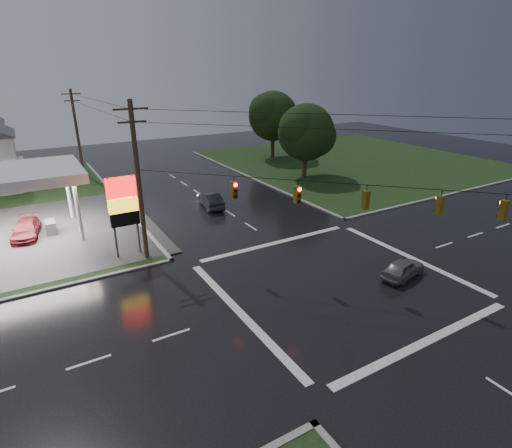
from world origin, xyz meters
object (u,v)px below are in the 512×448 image
tree_ne_far (274,116)px  car_crossing (403,268)px  pylon_sign (123,204)px  utility_pole_nw (139,181)px  utility_pole_n (77,131)px  car_pump (26,229)px  tree_ne_near (307,132)px  car_north (211,200)px

tree_ne_far → car_crossing: (-12.99, -35.76, -5.57)m
pylon_sign → utility_pole_nw: size_ratio=0.55×
utility_pole_n → pylon_sign: bearing=-92.1°
car_pump → tree_ne_far: bearing=34.8°
car_crossing → tree_ne_near: bearing=-33.8°
utility_pole_n → car_pump: (-7.26, -19.81, -4.80)m
car_crossing → pylon_sign: bearing=39.1°
tree_ne_far → pylon_sign: bearing=-139.6°
tree_ne_far → car_north: size_ratio=2.21×
car_crossing → car_north: bearing=3.4°
tree_ne_near → car_crossing: size_ratio=2.50×
tree_ne_near → car_pump: bearing=-173.0°
tree_ne_far → car_pump: tree_ne_far is taller
pylon_sign → car_north: (9.70, 6.98, -3.28)m
utility_pole_n → car_north: 22.79m
utility_pole_n → tree_ne_far: 26.96m
utility_pole_nw → car_north: size_ratio=2.48×
tree_ne_far → car_pump: (-33.91, -15.81, -5.51)m
tree_ne_near → tree_ne_far: (3.01, 12.00, 0.62)m
pylon_sign → car_crossing: pylon_sign is taller
utility_pole_nw → car_crossing: size_ratio=3.06×
car_crossing → car_pump: size_ratio=0.78×
pylon_sign → car_crossing: 19.42m
utility_pole_n → car_crossing: 42.33m
pylon_sign → utility_pole_n: bearing=87.9°
tree_ne_far → car_pump: bearing=-155.0°
utility_pole_n → car_north: utility_pole_n is taller
tree_ne_far → utility_pole_nw: bearing=-137.4°
tree_ne_far → car_crossing: size_ratio=2.73×
utility_pole_n → tree_ne_far: bearing=-8.5°
utility_pole_nw → utility_pole_n: utility_pole_nw is taller
car_crossing → car_pump: car_pump is taller
car_crossing → tree_ne_far: bearing=-31.0°
pylon_sign → car_pump: pylon_sign is taller
tree_ne_near → tree_ne_far: bearing=75.9°
tree_ne_near → car_north: size_ratio=2.03×
pylon_sign → car_north: pylon_sign is taller
car_pump → utility_pole_n: bearing=79.7°
tree_ne_near → car_north: bearing=-163.2°
pylon_sign → utility_pole_n: size_ratio=0.57×
utility_pole_nw → car_north: bearing=42.5°
utility_pole_n → tree_ne_near: bearing=-34.1°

